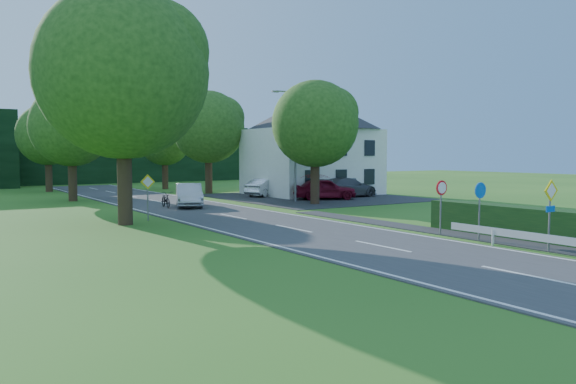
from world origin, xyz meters
TOP-DOWN VIEW (x-y plane):
  - road at (0.00, 20.00)m, footprint 7.00×80.00m
  - parking_pad at (12.00, 33.00)m, footprint 14.00×16.00m
  - line_edge_left at (-3.25, 20.00)m, footprint 0.12×80.00m
  - line_edge_right at (3.25, 20.00)m, footprint 0.12×80.00m
  - line_centre at (0.00, 20.00)m, footprint 0.12×80.00m
  - tree_main at (-6.00, 24.00)m, footprint 9.40×9.40m
  - tree_left_far at (-5.00, 40.00)m, footprint 7.00×7.00m
  - tree_right_far at (7.00, 42.00)m, footprint 7.40×7.40m
  - tree_left_back at (-4.50, 52.00)m, footprint 6.60×6.60m
  - tree_right_back at (6.00, 50.00)m, footprint 6.20×6.20m
  - tree_right_mid at (8.50, 28.00)m, footprint 7.00×7.00m
  - treeline_right at (8.00, 66.00)m, footprint 30.00×5.00m
  - house_white at (14.00, 36.00)m, footprint 10.60×8.40m
  - streetlight at (8.06, 30.00)m, footprint 2.03×0.18m
  - sign_priority_right at (4.30, 7.98)m, footprint 0.78×0.09m
  - sign_roundabout at (4.30, 10.98)m, footprint 0.64×0.08m
  - sign_speed_limit at (4.30, 12.97)m, footprint 0.64×0.11m
  - sign_priority_left at (-4.50, 24.98)m, footprint 0.78×0.09m
  - moving_car at (0.30, 30.79)m, footprint 3.12×4.89m
  - motorcycle at (-1.20, 31.03)m, footprint 0.97×2.09m
  - parked_car_red at (11.33, 30.63)m, footprint 5.12×3.68m
  - parked_car_silver_a at (9.43, 36.05)m, footprint 4.59×3.24m
  - parked_car_grey at (14.25, 31.52)m, footprint 5.55×2.58m
  - parked_car_silver_b at (15.83, 32.89)m, footprint 6.07×4.86m
  - parasol at (9.62, 29.50)m, footprint 2.29×2.34m

SIDE VIEW (x-z plane):
  - road at x=0.00m, z-range 0.00..0.04m
  - parking_pad at x=12.00m, z-range 0.00..0.04m
  - line_edge_left at x=-3.25m, z-range 0.04..0.05m
  - line_edge_right at x=3.25m, z-range 0.04..0.05m
  - line_centre at x=0.00m, z-range 0.04..0.05m
  - motorcycle at x=-1.20m, z-range 0.04..1.10m
  - parked_car_silver_a at x=9.43m, z-range 0.04..1.48m
  - moving_car at x=0.30m, z-range 0.04..1.56m
  - parked_car_silver_b at x=15.83m, z-range 0.04..1.58m
  - parked_car_grey at x=14.25m, z-range 0.04..1.61m
  - parked_car_red at x=11.33m, z-range 0.04..1.66m
  - parasol at x=9.62m, z-range 0.04..2.14m
  - sign_roundabout at x=4.30m, z-range 0.49..2.86m
  - sign_priority_left at x=-4.50m, z-range 0.50..2.94m
  - sign_speed_limit at x=4.30m, z-range 0.58..2.95m
  - sign_priority_right at x=4.30m, z-range 0.50..3.09m
  - treeline_right at x=8.00m, z-range 0.00..7.00m
  - tree_right_back at x=6.00m, z-range 0.00..7.56m
  - tree_left_back at x=-4.50m, z-range 0.00..8.07m
  - tree_left_far at x=-5.00m, z-range 0.00..8.58m
  - tree_right_mid at x=8.50m, z-range 0.00..8.58m
  - house_white at x=14.00m, z-range 0.11..8.71m
  - streetlight at x=8.06m, z-range 0.46..8.46m
  - tree_right_far at x=7.00m, z-range 0.00..9.09m
  - tree_main at x=-6.00m, z-range 0.00..11.64m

